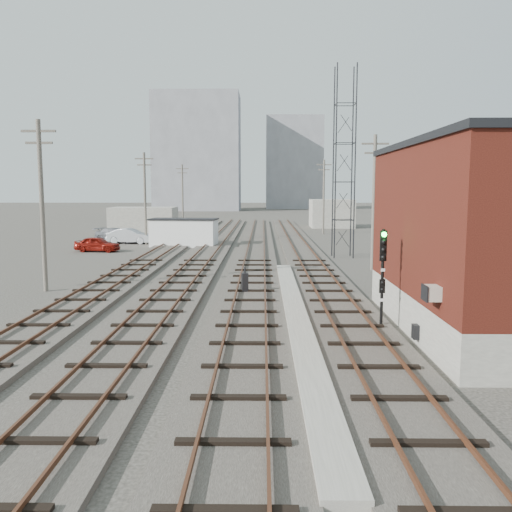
{
  "coord_description": "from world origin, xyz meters",
  "views": [
    {
      "loc": [
        -0.89,
        -8.35,
        5.39
      ],
      "look_at": [
        -1.23,
        17.65,
        2.2
      ],
      "focal_mm": 38.0,
      "sensor_mm": 36.0,
      "label": 1
    }
  ],
  "objects_px": {
    "switch_stand": "(245,283)",
    "site_trailer": "(184,232)",
    "car_silver": "(130,236)",
    "signal_mast": "(383,272)",
    "car_red": "(97,244)",
    "car_grey": "(117,235)"
  },
  "relations": [
    {
      "from": "car_silver",
      "to": "signal_mast",
      "type": "bearing_deg",
      "value": -144.31
    },
    {
      "from": "switch_stand",
      "to": "car_silver",
      "type": "distance_m",
      "value": 29.57
    },
    {
      "from": "site_trailer",
      "to": "car_red",
      "type": "xyz_separation_m",
      "value": [
        -6.93,
        -4.56,
        -0.69
      ]
    },
    {
      "from": "signal_mast",
      "to": "car_red",
      "type": "xyz_separation_m",
      "value": [
        -19.07,
        26.33,
        -1.61
      ]
    },
    {
      "from": "site_trailer",
      "to": "signal_mast",
      "type": "bearing_deg",
      "value": -62.46
    },
    {
      "from": "site_trailer",
      "to": "switch_stand",
      "type": "bearing_deg",
      "value": -68.54
    },
    {
      "from": "signal_mast",
      "to": "car_silver",
      "type": "relative_size",
      "value": 0.85
    },
    {
      "from": "site_trailer",
      "to": "car_red",
      "type": "bearing_deg",
      "value": -140.56
    },
    {
      "from": "signal_mast",
      "to": "site_trailer",
      "type": "bearing_deg",
      "value": 111.47
    },
    {
      "from": "signal_mast",
      "to": "car_silver",
      "type": "bearing_deg",
      "value": 118.15
    },
    {
      "from": "signal_mast",
      "to": "car_red",
      "type": "relative_size",
      "value": 1.0
    },
    {
      "from": "car_red",
      "to": "car_silver",
      "type": "height_order",
      "value": "car_silver"
    },
    {
      "from": "car_red",
      "to": "car_grey",
      "type": "distance_m",
      "value": 8.4
    },
    {
      "from": "switch_stand",
      "to": "site_trailer",
      "type": "xyz_separation_m",
      "value": [
        -6.63,
        24.09,
        0.71
      ]
    },
    {
      "from": "car_silver",
      "to": "site_trailer",
      "type": "bearing_deg",
      "value": -107.46
    },
    {
      "from": "switch_stand",
      "to": "car_red",
      "type": "height_order",
      "value": "switch_stand"
    },
    {
      "from": "car_silver",
      "to": "switch_stand",
      "type": "bearing_deg",
      "value": -147.53
    },
    {
      "from": "car_silver",
      "to": "car_grey",
      "type": "bearing_deg",
      "value": 62.95
    },
    {
      "from": "switch_stand",
      "to": "car_silver",
      "type": "relative_size",
      "value": 0.3
    },
    {
      "from": "signal_mast",
      "to": "car_silver",
      "type": "distance_m",
      "value": 38.15
    },
    {
      "from": "site_trailer",
      "to": "car_grey",
      "type": "relative_size",
      "value": 1.3
    },
    {
      "from": "site_trailer",
      "to": "car_silver",
      "type": "height_order",
      "value": "site_trailer"
    }
  ]
}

